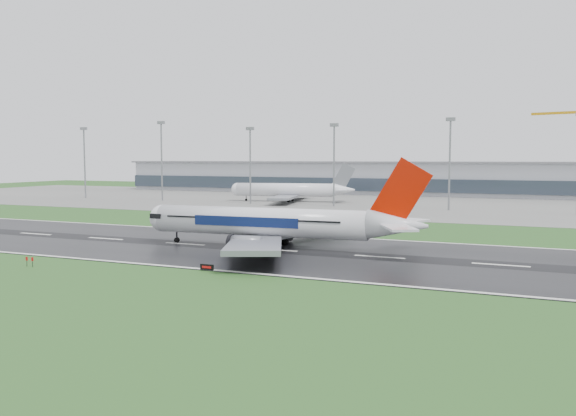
% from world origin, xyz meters
% --- Properties ---
extents(ground, '(520.00, 520.00, 0.00)m').
position_xyz_m(ground, '(0.00, 0.00, 0.00)').
color(ground, '#224D1C').
rests_on(ground, ground).
extents(runway, '(400.00, 45.00, 0.10)m').
position_xyz_m(runway, '(0.00, 0.00, 0.05)').
color(runway, black).
rests_on(runway, ground).
extents(apron, '(400.00, 130.00, 0.08)m').
position_xyz_m(apron, '(0.00, 125.00, 0.04)').
color(apron, slate).
rests_on(apron, ground).
extents(terminal, '(240.00, 36.00, 15.00)m').
position_xyz_m(terminal, '(0.00, 185.00, 7.50)').
color(terminal, '#999BA4').
rests_on(terminal, ground).
extents(main_airliner, '(59.36, 56.84, 16.62)m').
position_xyz_m(main_airliner, '(39.52, 2.58, 8.41)').
color(main_airliner, silver).
rests_on(main_airliner, runway).
extents(parked_airliner, '(59.21, 56.42, 14.98)m').
position_xyz_m(parked_airliner, '(-5.52, 115.43, 7.57)').
color(parked_airliner, white).
rests_on(parked_airliner, apron).
extents(runway_sign, '(2.26, 0.98, 1.04)m').
position_xyz_m(runway_sign, '(38.50, -22.44, 0.52)').
color(runway_sign, black).
rests_on(runway_sign, ground).
extents(floodmast_0, '(0.64, 0.64, 29.51)m').
position_xyz_m(floodmast_0, '(-95.51, 100.00, 14.75)').
color(floodmast_0, gray).
rests_on(floodmast_0, ground).
extents(floodmast_1, '(0.64, 0.64, 31.12)m').
position_xyz_m(floodmast_1, '(-55.56, 100.00, 15.56)').
color(floodmast_1, gray).
rests_on(floodmast_1, ground).
extents(floodmast_2, '(0.64, 0.64, 27.93)m').
position_xyz_m(floodmast_2, '(-15.31, 100.00, 13.97)').
color(floodmast_2, gray).
rests_on(floodmast_2, ground).
extents(floodmast_3, '(0.64, 0.64, 28.55)m').
position_xyz_m(floodmast_3, '(18.16, 100.00, 14.28)').
color(floodmast_3, gray).
rests_on(floodmast_3, ground).
extents(floodmast_4, '(0.64, 0.64, 29.52)m').
position_xyz_m(floodmast_4, '(58.44, 100.00, 14.76)').
color(floodmast_4, gray).
rests_on(floodmast_4, ground).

